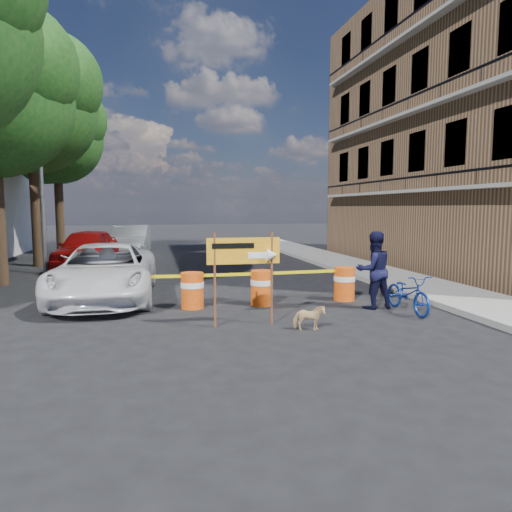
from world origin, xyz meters
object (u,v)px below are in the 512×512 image
barrel_mid_right (262,287)px  detour_sign (254,257)px  barrel_mid_left (192,290)px  pedestrian (374,270)px  sedan_silver (131,241)px  barrel_far_left (100,292)px  dog (309,318)px  suv_white (105,272)px  barrel_far_right (344,283)px  sedan_red (87,249)px  bicycle (409,276)px

barrel_mid_right → detour_sign: (-0.65, -1.98, 1.00)m
barrel_mid_left → pedestrian: pedestrian is taller
barrel_mid_left → sedan_silver: (-2.06, 12.86, 0.33)m
barrel_far_left → dog: barrel_far_left is taller
suv_white → barrel_far_right: bearing=-11.5°
sedan_red → sedan_silver: 4.47m
detour_sign → bicycle: (3.89, 0.41, -0.58)m
dog → pedestrian: bearing=-41.7°
sedan_red → detour_sign: bearing=-58.9°
bicycle → sedan_red: 13.40m
barrel_mid_left → dog: size_ratio=1.42×
suv_white → detour_sign: bearing=-45.2°
suv_white → barrel_far_left: bearing=-88.5°
suv_white → barrel_mid_right: bearing=-20.1°
pedestrian → dog: size_ratio=3.04×
barrel_mid_right → bicycle: bicycle is taller
barrel_mid_left → barrel_far_right: 4.12m
barrel_mid_right → sedan_red: (-5.40, 8.67, 0.35)m
barrel_far_right → sedan_red: sedan_red is taller
pedestrian → bicycle: size_ratio=1.08×
barrel_mid_left → barrel_mid_right: (1.78, -0.01, 0.00)m
bicycle → sedan_red: bicycle is taller
detour_sign → barrel_far_right: bearing=35.6°
barrel_far_right → pedestrian: bearing=-74.6°
barrel_mid_left → bicycle: 5.28m
barrel_mid_left → bicycle: bicycle is taller
detour_sign → pedestrian: 3.47m
pedestrian → dog: 2.89m
barrel_far_right → suv_white: (-6.34, 1.48, 0.29)m
detour_sign → pedestrian: bearing=17.6°
barrel_mid_left → barrel_mid_right: bearing=-0.3°
barrel_far_left → suv_white: suv_white is taller
sedan_silver → bicycle: bearing=-60.7°
barrel_mid_right → pedestrian: bearing=-20.2°
barrel_far_right → sedan_silver: (-6.18, 12.75, 0.33)m
sedan_silver → barrel_far_right: bearing=-61.0°
bicycle → sedan_silver: (-7.08, 14.43, -0.08)m
barrel_far_right → sedan_silver: sedan_silver is taller
detour_sign → suv_white: bearing=133.8°
barrel_far_left → detour_sign: size_ratio=0.45×
dog → barrel_mid_left: bearing=51.4°
sedan_red → sedan_silver: sedan_red is taller
pedestrian → dog: pedestrian is taller
suv_white → dog: bearing=-42.4°
sedan_red → suv_white: bearing=-71.7°
barrel_mid_left → detour_sign: (1.13, -1.99, 1.00)m
barrel_far_left → barrel_far_right: size_ratio=1.00×
pedestrian → bicycle: 0.85m
bicycle → dog: bicycle is taller
barrel_far_right → dog: size_ratio=1.42×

